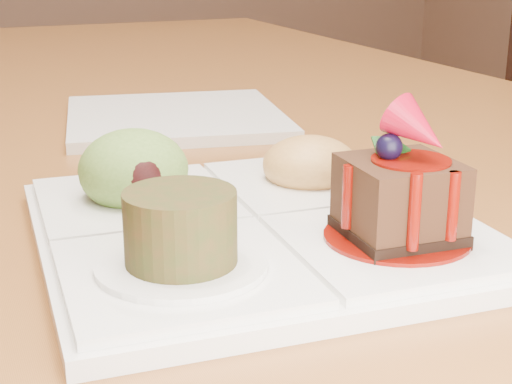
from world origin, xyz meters
name	(u,v)px	position (x,y,z in m)	size (l,w,h in m)	color
dining_table	(156,139)	(0.00, 0.00, 0.68)	(1.00, 1.80, 0.75)	brown
sampler_plate	(251,208)	(-0.09, -0.55, 0.77)	(0.30, 0.30, 0.11)	white
second_plate	(175,117)	(-0.03, -0.19, 0.76)	(0.24, 0.24, 0.01)	white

